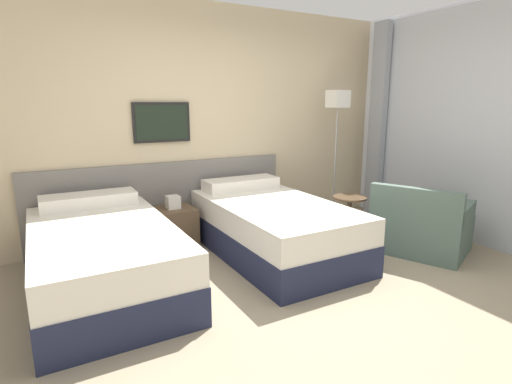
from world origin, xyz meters
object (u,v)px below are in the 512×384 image
(floor_lamp, at_px, (337,114))
(nightstand, at_px, (174,226))
(bed_near_window, at_px, (273,227))
(armchair, at_px, (421,229))
(side_table, at_px, (349,211))
(bed_near_door, at_px, (104,257))

(floor_lamp, bearing_deg, nightstand, 176.08)
(bed_near_window, height_order, nightstand, bed_near_window)
(floor_lamp, height_order, armchair, floor_lamp)
(nightstand, height_order, floor_lamp, floor_lamp)
(floor_lamp, height_order, side_table, floor_lamp)
(bed_near_door, height_order, nightstand, bed_near_door)
(bed_near_window, xyz_separation_m, armchair, (1.43, -0.71, -0.04))
(armchair, bearing_deg, bed_near_window, 40.04)
(nightstand, distance_m, floor_lamp, 2.47)
(floor_lamp, xyz_separation_m, side_table, (-0.37, -0.71, -1.07))
(bed_near_door, relative_size, nightstand, 3.45)
(floor_lamp, bearing_deg, bed_near_door, -169.03)
(floor_lamp, relative_size, armchair, 1.52)
(nightstand, xyz_separation_m, armchair, (2.28, -1.44, 0.02))
(side_table, height_order, armchair, armchair)
(bed_near_door, height_order, floor_lamp, floor_lamp)
(bed_near_window, bearing_deg, bed_near_door, 180.00)
(bed_near_window, distance_m, floor_lamp, 1.83)
(nightstand, xyz_separation_m, side_table, (1.79, -0.86, 0.14))
(bed_near_window, height_order, armchair, armchair)
(bed_near_door, xyz_separation_m, nightstand, (0.85, 0.73, -0.06))
(armchair, bearing_deg, side_table, 16.86)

